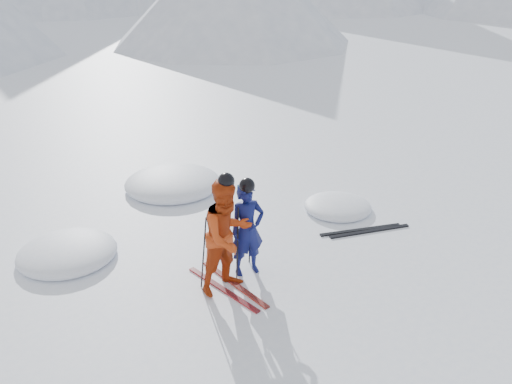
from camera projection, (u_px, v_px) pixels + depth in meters
ground at (326, 235)px, 10.54m from camera, size 160.00×160.00×0.00m
skier_blue at (247, 230)px, 9.01m from camera, size 0.67×0.52×1.64m
skier_red at (227, 236)px, 8.52m from camera, size 0.98×0.78×1.92m
pole_blue_left at (228, 246)px, 9.06m from camera, size 0.11×0.08×1.09m
pole_blue_right at (250, 234)px, 9.44m from camera, size 0.11×0.07×1.09m
pole_red_left at (204, 253)px, 8.66m from camera, size 0.13×0.10×1.28m
pole_red_right at (238, 244)px, 8.92m from camera, size 0.13×0.09×1.28m
ski_worn_left at (223, 289)px, 8.84m from camera, size 0.25×1.70×0.03m
ski_worn_right at (235, 284)px, 8.97m from camera, size 0.13×1.70×0.03m
ski_loose_a at (360, 230)px, 10.69m from camera, size 1.60×0.73×0.03m
ski_loose_b at (370, 231)px, 10.64m from camera, size 1.62×0.68×0.03m
snow_lumps at (172, 207)px, 11.66m from camera, size 6.86×5.00×0.49m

